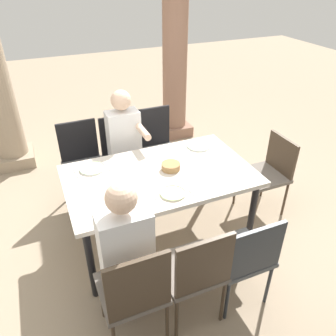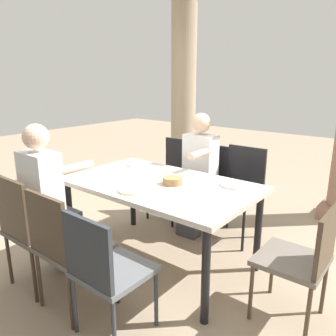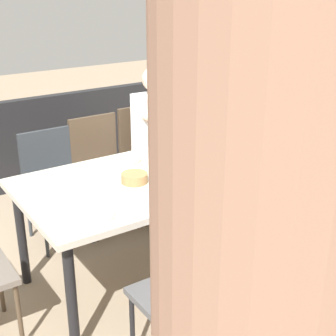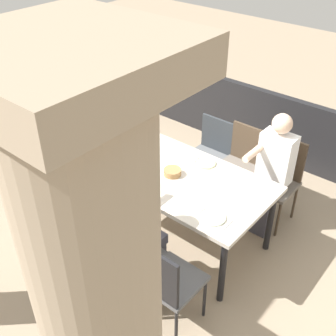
{
  "view_description": "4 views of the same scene",
  "coord_description": "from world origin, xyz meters",
  "px_view_note": "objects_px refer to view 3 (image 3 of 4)",
  "views": [
    {
      "loc": [
        -0.9,
        -2.33,
        2.4
      ],
      "look_at": [
        0.08,
        -0.01,
        0.82
      ],
      "focal_mm": 35.74,
      "sensor_mm": 36.0,
      "label": 1
    },
    {
      "loc": [
        1.77,
        -2.1,
        1.65
      ],
      "look_at": [
        0.06,
        0.05,
        0.9
      ],
      "focal_mm": 35.4,
      "sensor_mm": 36.0,
      "label": 2
    },
    {
      "loc": [
        1.54,
        2.53,
        2.01
      ],
      "look_at": [
        -0.12,
        0.05,
        0.82
      ],
      "focal_mm": 52.21,
      "sensor_mm": 36.0,
      "label": 3
    },
    {
      "loc": [
        -2.0,
        2.65,
        3.16
      ],
      "look_at": [
        0.14,
        0.08,
        0.87
      ],
      "focal_mm": 45.66,
      "sensor_mm": 36.0,
      "label": 4
    }
  ],
  "objects_px": {
    "chair_east_south": "(53,179)",
    "plate_1": "(126,160)",
    "chair_east_north": "(192,293)",
    "plate_2": "(93,216)",
    "chair_west_south": "(147,153)",
    "dining_table": "(149,187)",
    "chair_mid_south": "(101,164)",
    "chair_mid_north": "(254,269)",
    "bread_basket": "(134,178)",
    "diner_woman_green": "(232,227)",
    "chair_west_north": "(311,243)",
    "plate_0": "(242,173)",
    "diner_man_white": "(158,142)"
  },
  "relations": [
    {
      "from": "diner_man_white",
      "to": "plate_1",
      "type": "xyz_separation_m",
      "value": [
        0.53,
        0.4,
        0.08
      ]
    },
    {
      "from": "chair_west_south",
      "to": "diner_man_white",
      "type": "xyz_separation_m",
      "value": [
        0.0,
        0.19,
        0.16
      ]
    },
    {
      "from": "chair_mid_north",
      "to": "dining_table",
      "type": "bearing_deg",
      "value": -84.0
    },
    {
      "from": "dining_table",
      "to": "bread_basket",
      "type": "relative_size",
      "value": 9.81
    },
    {
      "from": "chair_mid_south",
      "to": "chair_east_south",
      "type": "height_order",
      "value": "chair_mid_south"
    },
    {
      "from": "diner_woman_green",
      "to": "plate_1",
      "type": "xyz_separation_m",
      "value": [
        0.08,
        -1.06,
        0.08
      ]
    },
    {
      "from": "chair_east_south",
      "to": "diner_man_white",
      "type": "bearing_deg",
      "value": 167.76
    },
    {
      "from": "dining_table",
      "to": "chair_mid_south",
      "type": "xyz_separation_m",
      "value": [
        -0.1,
        -0.92,
        -0.16
      ]
    },
    {
      "from": "diner_woman_green",
      "to": "chair_west_south",
      "type": "bearing_deg",
      "value": -105.39
    },
    {
      "from": "chair_east_south",
      "to": "plate_1",
      "type": "xyz_separation_m",
      "value": [
        -0.34,
        0.59,
        0.27
      ]
    },
    {
      "from": "plate_1",
      "to": "chair_mid_north",
      "type": "bearing_deg",
      "value": 93.8
    },
    {
      "from": "plate_1",
      "to": "chair_mid_south",
      "type": "bearing_deg",
      "value": -97.95
    },
    {
      "from": "plate_2",
      "to": "chair_mid_south",
      "type": "bearing_deg",
      "value": -117.72
    },
    {
      "from": "plate_2",
      "to": "bread_basket",
      "type": "bearing_deg",
      "value": -146.28
    },
    {
      "from": "plate_0",
      "to": "bread_basket",
      "type": "distance_m",
      "value": 0.72
    },
    {
      "from": "chair_east_north",
      "to": "plate_2",
      "type": "distance_m",
      "value": 0.69
    },
    {
      "from": "chair_east_north",
      "to": "plate_2",
      "type": "relative_size",
      "value": 3.96
    },
    {
      "from": "chair_mid_north",
      "to": "diner_man_white",
      "type": "xyz_separation_m",
      "value": [
        -0.45,
        -1.65,
        0.17
      ]
    },
    {
      "from": "chair_west_north",
      "to": "plate_0",
      "type": "xyz_separation_m",
      "value": [
        0.01,
        -0.61,
        0.24
      ]
    },
    {
      "from": "plate_0",
      "to": "plate_2",
      "type": "distance_m",
      "value": 1.09
    },
    {
      "from": "chair_mid_north",
      "to": "chair_east_south",
      "type": "distance_m",
      "value": 1.89
    },
    {
      "from": "chair_east_north",
      "to": "chair_mid_south",
      "type": "bearing_deg",
      "value": -102.78
    },
    {
      "from": "chair_mid_north",
      "to": "bread_basket",
      "type": "xyz_separation_m",
      "value": [
        0.22,
        -0.89,
        0.27
      ]
    },
    {
      "from": "plate_1",
      "to": "plate_0",
      "type": "bearing_deg",
      "value": 129.66
    },
    {
      "from": "chair_east_south",
      "to": "plate_0",
      "type": "distance_m",
      "value": 1.52
    },
    {
      "from": "chair_mid_south",
      "to": "diner_woman_green",
      "type": "height_order",
      "value": "diner_woman_green"
    },
    {
      "from": "chair_mid_north",
      "to": "plate_2",
      "type": "xyz_separation_m",
      "value": [
        0.65,
        -0.6,
        0.25
      ]
    },
    {
      "from": "plate_0",
      "to": "plate_1",
      "type": "height_order",
      "value": "same"
    },
    {
      "from": "chair_west_north",
      "to": "chair_east_south",
      "type": "relative_size",
      "value": 1.07
    },
    {
      "from": "chair_west_south",
      "to": "plate_0",
      "type": "xyz_separation_m",
      "value": [
        0.01,
        1.23,
        0.24
      ]
    },
    {
      "from": "chair_mid_north",
      "to": "diner_man_white",
      "type": "bearing_deg",
      "value": -105.21
    },
    {
      "from": "plate_2",
      "to": "bread_basket",
      "type": "relative_size",
      "value": 1.42
    },
    {
      "from": "chair_east_south",
      "to": "chair_west_south",
      "type": "bearing_deg",
      "value": -179.68
    },
    {
      "from": "chair_west_south",
      "to": "diner_woman_green",
      "type": "relative_size",
      "value": 0.73
    },
    {
      "from": "dining_table",
      "to": "plate_2",
      "type": "xyz_separation_m",
      "value": [
        0.55,
        0.32,
        0.08
      ]
    },
    {
      "from": "dining_table",
      "to": "diner_man_white",
      "type": "height_order",
      "value": "diner_man_white"
    },
    {
      "from": "dining_table",
      "to": "diner_man_white",
      "type": "distance_m",
      "value": 0.91
    },
    {
      "from": "chair_west_south",
      "to": "chair_east_south",
      "type": "relative_size",
      "value": 1.08
    },
    {
      "from": "chair_west_north",
      "to": "diner_man_white",
      "type": "height_order",
      "value": "diner_man_white"
    },
    {
      "from": "diner_woman_green",
      "to": "chair_mid_south",
      "type": "bearing_deg",
      "value": -90.1
    },
    {
      "from": "plate_0",
      "to": "diner_man_white",
      "type": "bearing_deg",
      "value": -90.37
    },
    {
      "from": "diner_woman_green",
      "to": "plate_2",
      "type": "relative_size",
      "value": 5.37
    },
    {
      "from": "chair_east_south",
      "to": "plate_1",
      "type": "height_order",
      "value": "chair_east_south"
    },
    {
      "from": "dining_table",
      "to": "plate_0",
      "type": "distance_m",
      "value": 0.63
    },
    {
      "from": "chair_mid_south",
      "to": "bread_basket",
      "type": "height_order",
      "value": "chair_mid_south"
    },
    {
      "from": "chair_west_south",
      "to": "chair_east_north",
      "type": "height_order",
      "value": "chair_east_north"
    },
    {
      "from": "chair_mid_south",
      "to": "chair_west_south",
      "type": "bearing_deg",
      "value": -179.64
    },
    {
      "from": "chair_west_north",
      "to": "plate_1",
      "type": "bearing_deg",
      "value": -66.79
    },
    {
      "from": "chair_east_south",
      "to": "plate_1",
      "type": "distance_m",
      "value": 0.73
    },
    {
      "from": "chair_mid_north",
      "to": "chair_east_north",
      "type": "distance_m",
      "value": 0.42
    }
  ]
}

